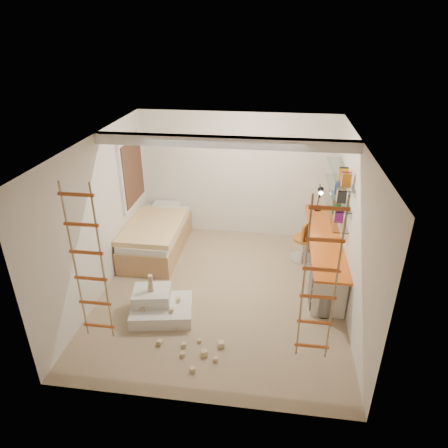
# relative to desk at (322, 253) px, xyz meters

# --- Properties ---
(floor) EXTENTS (4.50, 4.50, 0.00)m
(floor) POSITION_rel_desk_xyz_m (-1.72, -0.86, -0.40)
(floor) COLOR #937B5F
(floor) RESTS_ON ground
(ceiling_beam) EXTENTS (4.00, 0.18, 0.16)m
(ceiling_beam) POSITION_rel_desk_xyz_m (-1.72, -0.56, 2.12)
(ceiling_beam) COLOR white
(ceiling_beam) RESTS_ON ceiling
(window_frame) EXTENTS (0.06, 1.15, 1.35)m
(window_frame) POSITION_rel_desk_xyz_m (-3.69, 0.64, 1.15)
(window_frame) COLOR white
(window_frame) RESTS_ON wall_left
(window_blind) EXTENTS (0.02, 1.00, 1.20)m
(window_blind) POSITION_rel_desk_xyz_m (-3.65, 0.64, 1.15)
(window_blind) COLOR #4C2D1E
(window_blind) RESTS_ON window_frame
(rope_ladder_left) EXTENTS (0.41, 0.04, 2.13)m
(rope_ladder_left) POSITION_rel_desk_xyz_m (-3.07, -2.61, 1.11)
(rope_ladder_left) COLOR #C54D21
(rope_ladder_left) RESTS_ON ceiling
(rope_ladder_right) EXTENTS (0.41, 0.04, 2.13)m
(rope_ladder_right) POSITION_rel_desk_xyz_m (-0.37, -2.61, 1.11)
(rope_ladder_right) COLOR #D45124
(rope_ladder_right) RESTS_ON ceiling
(waste_bin) EXTENTS (0.29, 0.29, 0.37)m
(waste_bin) POSITION_rel_desk_xyz_m (-0.05, -1.19, -0.22)
(waste_bin) COLOR white
(waste_bin) RESTS_ON floor
(desk) EXTENTS (0.56, 2.80, 0.75)m
(desk) POSITION_rel_desk_xyz_m (0.00, 0.00, 0.00)
(desk) COLOR orange
(desk) RESTS_ON floor
(shelves) EXTENTS (0.25, 1.80, 0.71)m
(shelves) POSITION_rel_desk_xyz_m (0.15, 0.27, 1.10)
(shelves) COLOR white
(shelves) RESTS_ON wall_right
(bed) EXTENTS (1.02, 2.00, 0.69)m
(bed) POSITION_rel_desk_xyz_m (-3.20, 0.36, -0.07)
(bed) COLOR #AD7F51
(bed) RESTS_ON floor
(task_lamp) EXTENTS (0.14, 0.36, 0.57)m
(task_lamp) POSITION_rel_desk_xyz_m (-0.05, 0.96, 0.73)
(task_lamp) COLOR black
(task_lamp) RESTS_ON desk
(swivel_chair) EXTENTS (0.61, 0.61, 0.80)m
(swivel_chair) POSITION_rel_desk_xyz_m (-0.32, 0.39, -0.11)
(swivel_chair) COLOR #B36822
(swivel_chair) RESTS_ON floor
(play_platform) EXTENTS (1.04, 0.87, 0.41)m
(play_platform) POSITION_rel_desk_xyz_m (-2.60, -1.57, -0.24)
(play_platform) COLOR silver
(play_platform) RESTS_ON floor
(toy_blocks) EXTENTS (1.31, 1.23, 0.68)m
(toy_blocks) POSITION_rel_desk_xyz_m (-2.20, -1.99, -0.22)
(toy_blocks) COLOR #CCB284
(toy_blocks) RESTS_ON floor
(books) EXTENTS (0.14, 0.64, 0.92)m
(books) POSITION_rel_desk_xyz_m (0.15, 0.27, 1.17)
(books) COLOR #8C1E7F
(books) RESTS_ON shelves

